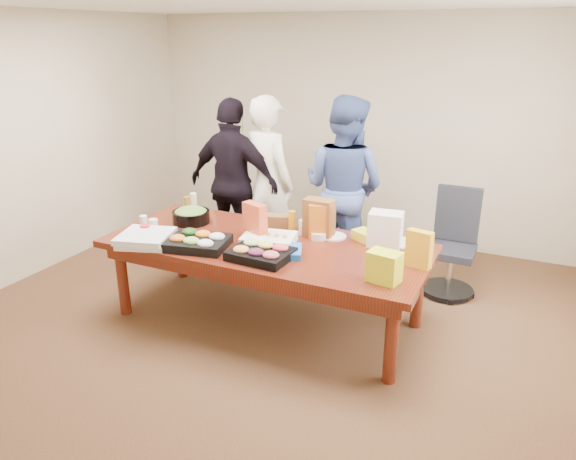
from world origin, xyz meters
The scene contains 35 objects.
floor centered at (0.00, 0.00, -0.01)m, with size 5.50×5.00×0.02m, color #47301E.
wall_back centered at (0.00, 2.50, 1.35)m, with size 5.50×0.04×2.70m, color beige.
wall_front centered at (0.00, -2.50, 1.35)m, with size 5.50×0.04×2.70m, color beige.
wall_left centered at (-2.75, 0.00, 1.35)m, with size 0.04×5.00×2.70m, color beige.
conference_table centered at (0.00, 0.00, 0.38)m, with size 2.80×1.20×0.75m, color #4C1C0F.
office_chair centered at (1.40, 1.22, 0.51)m, with size 0.52×0.52×1.01m, color black.
person_center centered at (-0.55, 1.14, 0.94)m, with size 0.68×0.45×1.87m, color white.
person_right centered at (0.25, 1.27, 0.95)m, with size 0.92×0.72×1.90m, color #425790.
person_left centered at (-0.93, 1.05, 0.92)m, with size 1.08×0.45×1.84m, color black.
veggie_tray centered at (-0.48, -0.34, 0.79)m, with size 0.50×0.39×0.08m, color black.
fruit_tray centered at (0.12, -0.32, 0.79)m, with size 0.48×0.38×0.07m, color black.
sheet_cake centered at (0.03, 0.00, 0.79)m, with size 0.44×0.33×0.08m, color white.
salad_bowl centered at (-0.90, 0.17, 0.81)m, with size 0.35×0.35×0.11m, color black.
chip_bag_blue centered at (0.21, -0.19, 0.78)m, with size 0.37×0.28×0.06m, color blue.
chip_bag_red centered at (-0.12, 0.03, 0.92)m, with size 0.23×0.09×0.33m, color #D74D29.
chip_bag_yellow centered at (1.30, 0.04, 0.90)m, with size 0.20×0.08×0.30m, color gold.
chip_bag_orange centered at (0.38, 0.30, 0.91)m, with size 0.20×0.09×0.31m, color #CC6717.
mayo_jar centered at (0.21, 0.33, 0.82)m, with size 0.09×0.09×0.13m, color white.
mustard_bottle centered at (0.07, 0.38, 0.84)m, with size 0.07×0.07×0.19m, color orange.
dressing_bottle centered at (-1.04, 0.32, 0.85)m, with size 0.06×0.06×0.20m, color brown.
ranch_bottle centered at (-1.05, 0.45, 0.85)m, with size 0.07×0.07×0.20m, color #F0F0C0.
banana_bunch centered at (0.78, 0.41, 0.79)m, with size 0.26×0.15×0.09m, color yellow.
bread_loaf centered at (-0.09, 0.39, 0.81)m, with size 0.31×0.14×0.13m, color brown.
kraft_bag centered at (0.35, 0.35, 0.92)m, with size 0.26×0.15×0.34m, color brown.
red_cup centered at (-1.03, -0.33, 0.81)m, with size 0.09×0.09×0.11m, color red.
clear_cup_a centered at (-1.07, -0.17, 0.81)m, with size 0.08×0.08×0.11m, color white.
clear_cup_b centered at (-1.25, -0.09, 0.80)m, with size 0.07×0.07×0.10m, color white.
pizza_box_lower centered at (-0.93, -0.44, 0.77)m, with size 0.42×0.42×0.05m, color white.
pizza_box_upper centered at (-0.93, -0.46, 0.82)m, with size 0.42×0.42×0.05m, color silver.
plate_a centered at (1.03, 0.47, 0.76)m, with size 0.28×0.28×0.02m, color silver.
plate_b centered at (0.48, 0.38, 0.76)m, with size 0.23×0.23×0.01m, color white.
dip_bowl_a centered at (0.37, 0.29, 0.78)m, with size 0.16×0.16×0.06m, color silver.
dip_bowl_b centered at (-0.24, 0.44, 0.78)m, with size 0.15×0.15×0.06m, color beige.
grocery_bag_white centered at (0.95, 0.37, 0.90)m, with size 0.28×0.20×0.30m, color white.
grocery_bag_yellow centered at (1.13, -0.32, 0.87)m, with size 0.23×0.16×0.23m, color yellow.
Camera 1 is at (2.00, -3.85, 2.45)m, focal length 33.57 mm.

